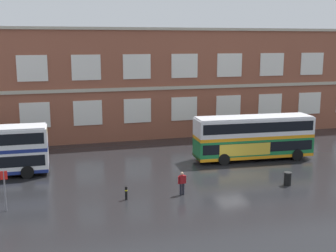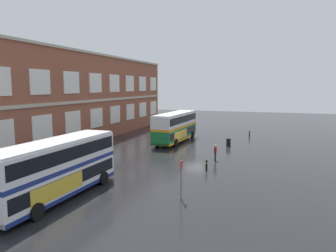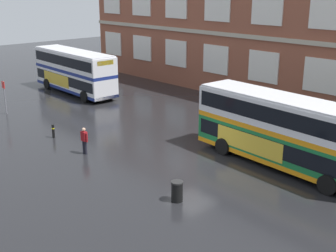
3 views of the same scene
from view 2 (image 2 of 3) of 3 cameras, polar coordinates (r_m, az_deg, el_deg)
name	(u,v)px [view 2 (image 2 of 3)]	position (r m, az deg, el deg)	size (l,w,h in m)	color
ground_plane	(178,147)	(40.04, 1.85, -3.88)	(120.00, 120.00, 0.00)	black
brick_terminal_building	(59,99)	(44.58, -19.23, 4.64)	(53.83, 8.19, 12.31)	brown
double_decker_near	(56,168)	(22.94, -19.68, -7.26)	(11.06, 3.09, 4.07)	silver
double_decker_middle	(175,127)	(43.56, 1.36, -0.10)	(11.13, 3.33, 4.07)	#197038
waiting_passenger	(215,152)	(33.18, 8.61, -4.65)	(0.64, 0.27, 1.70)	black
bus_stand_flag	(181,176)	(21.74, 2.41, -9.04)	(0.44, 0.10, 2.70)	slate
station_litter_bin	(228,142)	(41.40, 10.94, -2.90)	(0.60, 0.60, 1.03)	black
safety_bollard_west	(207,165)	(29.42, 7.02, -7.05)	(0.19, 0.19, 0.95)	black
safety_bollard_east	(249,134)	(49.30, 14.60, -1.42)	(0.19, 0.19, 0.95)	black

